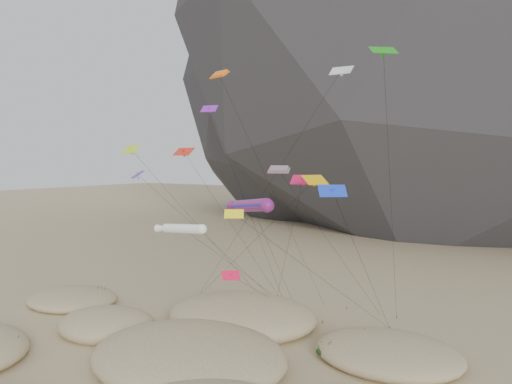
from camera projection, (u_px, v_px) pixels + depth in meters
ground at (145, 379)px, 40.12m from camera, size 500.00×500.00×0.00m
dunes at (171, 349)px, 44.40m from camera, size 52.63×39.04×3.92m
dune_grass at (171, 352)px, 43.58m from camera, size 42.04×30.64×1.53m
kite_stakes at (307, 310)px, 58.16m from camera, size 24.60×6.34×0.30m
rainbow_tube_kite at (250, 206)px, 48.20m from camera, size 7.98×15.22×14.21m
white_tube_kite at (181, 229)px, 45.67m from camera, size 6.97×18.87×12.03m
orange_parafoil at (221, 79)px, 52.03m from camera, size 7.84×12.98×26.98m
multi_parafoil at (281, 172)px, 48.46m from camera, size 7.47×13.04×17.11m
delta_kites at (242, 164)px, 46.55m from camera, size 31.86×22.38×26.75m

